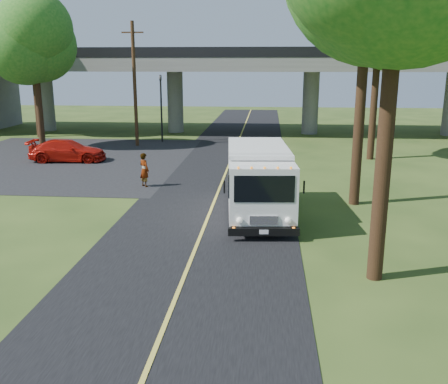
# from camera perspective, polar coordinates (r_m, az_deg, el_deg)

# --- Properties ---
(ground) EXTENTS (120.00, 120.00, 0.00)m
(ground) POSITION_cam_1_polar(r_m,az_deg,el_deg) (14.26, -4.95, -10.61)
(ground) COLOR #2B4117
(ground) RESTS_ON ground
(road) EXTENTS (7.00, 90.00, 0.02)m
(road) POSITION_cam_1_polar(r_m,az_deg,el_deg) (23.61, -0.80, -0.31)
(road) COLOR black
(road) RESTS_ON ground
(parking_lot) EXTENTS (16.00, 18.00, 0.01)m
(parking_lot) POSITION_cam_1_polar(r_m,az_deg,el_deg) (34.02, -18.16, 3.54)
(parking_lot) COLOR black
(parking_lot) RESTS_ON ground
(lane_line) EXTENTS (0.12, 90.00, 0.01)m
(lane_line) POSITION_cam_1_polar(r_m,az_deg,el_deg) (23.60, -0.80, -0.26)
(lane_line) COLOR gold
(lane_line) RESTS_ON road
(overpass) EXTENTS (54.00, 10.00, 7.30)m
(overpass) POSITION_cam_1_polar(r_m,az_deg,el_deg) (44.79, 2.11, 12.57)
(overpass) COLOR slate
(overpass) RESTS_ON ground
(traffic_signal) EXTENTS (0.18, 0.22, 5.20)m
(traffic_signal) POSITION_cam_1_polar(r_m,az_deg,el_deg) (39.70, -7.20, 10.26)
(traffic_signal) COLOR black
(traffic_signal) RESTS_ON ground
(utility_pole) EXTENTS (1.60, 0.26, 9.00)m
(utility_pole) POSITION_cam_1_polar(r_m,az_deg,el_deg) (38.03, -10.17, 12.08)
(utility_pole) COLOR #472D19
(utility_pole) RESTS_ON ground
(tree_right_far) EXTENTS (5.77, 5.67, 10.99)m
(tree_right_far) POSITION_cam_1_polar(r_m,az_deg,el_deg) (33.34, 17.80, 17.72)
(tree_right_far) COLOR #382314
(tree_right_far) RESTS_ON ground
(tree_left_lot) EXTENTS (5.60, 5.50, 10.50)m
(tree_left_lot) POSITION_cam_1_polar(r_m,az_deg,el_deg) (38.17, -20.84, 16.38)
(tree_left_lot) COLOR #382314
(tree_left_lot) RESTS_ON ground
(tree_left_far) EXTENTS (5.26, 5.16, 9.89)m
(tree_left_far) POSITION_cam_1_polar(r_m,az_deg,el_deg) (44.85, -20.98, 15.36)
(tree_left_far) COLOR #382314
(tree_left_far) RESTS_ON ground
(step_van) EXTENTS (2.98, 6.79, 2.77)m
(step_van) POSITION_cam_1_polar(r_m,az_deg,el_deg) (20.18, 3.94, 1.48)
(step_van) COLOR white
(step_van) RESTS_ON ground
(red_sedan) EXTENTS (4.89, 2.32, 1.38)m
(red_sedan) POSITION_cam_1_polar(r_m,az_deg,el_deg) (33.17, -17.44, 4.53)
(red_sedan) COLOR #B1130A
(red_sedan) RESTS_ON ground
(pedestrian) EXTENTS (0.74, 0.73, 1.72)m
(pedestrian) POSITION_cam_1_polar(r_m,az_deg,el_deg) (25.32, -9.10, 2.50)
(pedestrian) COLOR gray
(pedestrian) RESTS_ON ground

